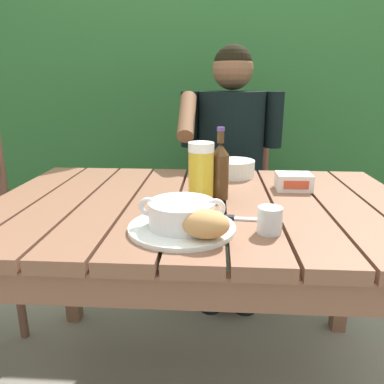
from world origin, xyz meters
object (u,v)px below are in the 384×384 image
at_px(butter_tub, 294,182).
at_px(person_eating, 230,158).
at_px(beer_glass, 200,172).
at_px(diner_bowl, 234,168).
at_px(serving_plate, 182,228).
at_px(chair_near_diner, 228,198).
at_px(bread_roll, 205,224).
at_px(table_knife, 233,218).
at_px(beer_bottle, 220,170).
at_px(soup_bowl, 182,213).
at_px(water_glass_small, 270,220).

bearing_deg(butter_tub, person_eating, 110.70).
xyz_separation_m(beer_glass, diner_bowl, (0.12, 0.33, -0.06)).
xyz_separation_m(serving_plate, butter_tub, (0.35, 0.39, 0.02)).
distance_m(chair_near_diner, bread_roll, 1.22).
bearing_deg(chair_near_diner, table_knife, -91.30).
height_order(person_eating, serving_plate, person_eating).
bearing_deg(beer_bottle, serving_plate, -109.60).
bearing_deg(beer_bottle, person_eating, 84.99).
height_order(soup_bowl, bread_roll, soup_bowl).
bearing_deg(person_eating, butter_tub, -69.30).
bearing_deg(beer_glass, diner_bowl, 69.94).
relative_size(beer_glass, diner_bowl, 1.15).
xyz_separation_m(person_eating, soup_bowl, (-0.15, -0.91, 0.04)).
distance_m(soup_bowl, butter_tub, 0.52).
height_order(person_eating, butter_tub, person_eating).
distance_m(soup_bowl, bread_roll, 0.09).
bearing_deg(serving_plate, person_eating, 80.52).
bearing_deg(beer_glass, chair_near_diner, 82.24).
distance_m(beer_glass, beer_bottle, 0.07).
bearing_deg(water_glass_small, table_knife, 134.17).
xyz_separation_m(chair_near_diner, butter_tub, (0.20, -0.72, 0.29)).
distance_m(bread_roll, beer_glass, 0.31).
bearing_deg(beer_bottle, chair_near_diner, 85.98).
xyz_separation_m(chair_near_diner, person_eating, (-0.00, -0.20, 0.26)).
xyz_separation_m(person_eating, table_knife, (-0.02, -0.83, -0.00)).
bearing_deg(person_eating, soup_bowl, -99.48).
xyz_separation_m(beer_bottle, water_glass_small, (0.12, -0.27, -0.06)).
height_order(bread_roll, butter_tub, bread_roll).
bearing_deg(water_glass_small, diner_bowl, 96.14).
distance_m(chair_near_diner, table_knife, 1.06).
bearing_deg(water_glass_small, beer_bottle, 113.65).
relative_size(person_eating, soup_bowl, 5.80).
bearing_deg(chair_near_diner, beer_glass, -97.76).
bearing_deg(person_eating, chair_near_diner, 89.20).
relative_size(beer_glass, water_glass_small, 2.79).
distance_m(person_eating, diner_bowl, 0.35).
distance_m(bread_roll, diner_bowl, 0.64).
relative_size(serving_plate, table_knife, 1.72).
height_order(chair_near_diner, diner_bowl, chair_near_diner).
bearing_deg(diner_bowl, table_knife, -92.79).
relative_size(butter_tub, table_knife, 0.76).
relative_size(soup_bowl, bread_roll, 1.75).
bearing_deg(serving_plate, chair_near_diner, 82.05).
distance_m(beer_glass, table_knife, 0.20).
xyz_separation_m(bread_roll, diner_bowl, (0.09, 0.63, -0.01)).
bearing_deg(water_glass_small, person_eating, 93.98).
relative_size(bread_roll, water_glass_small, 1.87).
xyz_separation_m(butter_tub, diner_bowl, (-0.20, 0.18, 0.00)).
bearing_deg(butter_tub, water_glass_small, -109.03).
relative_size(beer_bottle, water_glass_small, 3.42).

